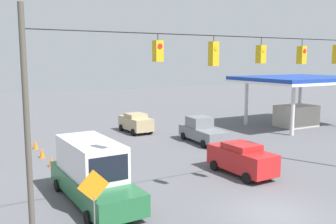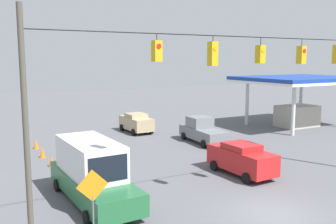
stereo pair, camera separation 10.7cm
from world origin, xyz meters
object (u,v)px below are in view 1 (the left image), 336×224
Objects in this scene: pickup_truck_grey_oncoming_far at (202,131)px; traffic_cone_second at (74,190)px; sedan_tan_oncoming_deep at (136,122)px; traffic_cone_fourth at (51,162)px; overhead_signal_span at (260,88)px; traffic_cone_third at (59,174)px; traffic_cone_farthest at (36,144)px; traffic_cone_nearest at (92,209)px; gas_station at (297,90)px; work_zone_sign at (94,191)px; box_truck_green_parked_shoulder at (92,172)px; sedan_red_crossing_near at (241,158)px; traffic_cone_fifth at (42,153)px.

pickup_truck_grey_oncoming_far is 14.93m from traffic_cone_second.
sedan_tan_oncoming_deep reaches higher than traffic_cone_fourth.
overhead_signal_span is at bearing 66.70° from pickup_truck_grey_oncoming_far.
traffic_cone_third is 1.00× the size of traffic_cone_farthest.
sedan_tan_oncoming_deep reaches higher than traffic_cone_nearest.
gas_station is at bearing -173.23° from pickup_truck_grey_oncoming_far.
traffic_cone_third is (12.99, 4.29, -0.61)m from pickup_truck_grey_oncoming_far.
work_zone_sign is (0.56, 5.02, 1.63)m from traffic_cone_second.
traffic_cone_second is at bearing 55.26° from sedan_tan_oncoming_deep.
traffic_cone_nearest is (0.66, 1.89, -1.12)m from box_truck_green_parked_shoulder.
traffic_cone_second is at bearing -54.94° from box_truck_green_parked_shoulder.
pickup_truck_grey_oncoming_far reaches higher than sedan_red_crossing_near.
work_zone_sign reaches higher than sedan_red_crossing_near.
traffic_cone_third is (0.05, -5.96, 0.00)m from traffic_cone_nearest.
traffic_cone_fifth is at bearing -92.47° from work_zone_sign.
traffic_cone_third is 2.95m from traffic_cone_fourth.
box_truck_green_parked_shoulder is at bearing -33.11° from overhead_signal_span.
traffic_cone_fifth is (-0.07, -5.62, 0.00)m from traffic_cone_third.
traffic_cone_nearest is at bearing 90.46° from traffic_cone_third.
sedan_tan_oncoming_deep is 5.83× the size of traffic_cone_nearest.
overhead_signal_span is at bearing 37.76° from gas_station.
box_truck_green_parked_shoulder is 14.86m from pickup_truck_grey_oncoming_far.
traffic_cone_second is at bearing -89.90° from traffic_cone_nearest.
box_truck_green_parked_shoulder is 0.64× the size of gas_station.
gas_station is (-25.93, -8.95, 3.45)m from traffic_cone_second.
traffic_cone_second is 11.76m from traffic_cone_farthest.
overhead_signal_span is 14.69m from pickup_truck_grey_oncoming_far.
traffic_cone_nearest is 14.60m from traffic_cone_farthest.
overhead_signal_span reaches higher than sedan_red_crossing_near.
overhead_signal_span is 28.82× the size of traffic_cone_nearest.
sedan_tan_oncoming_deep is (3.15, -6.72, -0.02)m from pickup_truck_grey_oncoming_far.
traffic_cone_nearest is at bearing 89.23° from traffic_cone_fourth.
pickup_truck_grey_oncoming_far is 9.15m from sedan_red_crossing_near.
sedan_red_crossing_near is 6.42× the size of traffic_cone_farthest.
overhead_signal_span is 28.82× the size of traffic_cone_second.
traffic_cone_fourth is 0.25× the size of work_zone_sign.
pickup_truck_grey_oncoming_far is 13.00m from traffic_cone_fifth.
box_truck_green_parked_shoulder is 9.77m from traffic_cone_fifth.
overhead_signal_span reaches higher than traffic_cone_nearest.
traffic_cone_third and traffic_cone_fifth have the same top height.
traffic_cone_third is 8.32m from work_zone_sign.
sedan_red_crossing_near is 19.16m from gas_station.
traffic_cone_second is at bearing -7.09° from sedan_red_crossing_near.
traffic_cone_nearest and traffic_cone_second have the same top height.
traffic_cone_nearest is at bearing 89.88° from traffic_cone_fifth.
traffic_cone_farthest is (7.33, -17.13, -5.33)m from overhead_signal_span.
traffic_cone_farthest is (0.02, -5.70, 0.00)m from traffic_cone_fourth.
traffic_cone_nearest is 0.06× the size of gas_station.
overhead_signal_span is 12.51m from traffic_cone_third.
overhead_signal_span is 16.80m from traffic_cone_fifth.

